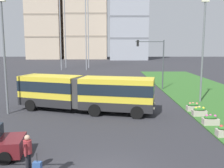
{
  "coord_description": "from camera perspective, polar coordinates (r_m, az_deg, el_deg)",
  "views": [
    {
      "loc": [
        0.21,
        -9.99,
        5.55
      ],
      "look_at": [
        0.25,
        12.29,
        2.2
      ],
      "focal_mm": 39.9,
      "sensor_mm": 36.0,
      "label": 1
    }
  ],
  "objects": [
    {
      "name": "articulated_bus",
      "position": [
        21.49,
        -6.33,
        -1.95
      ],
      "size": [
        12.03,
        5.47,
        3.0
      ],
      "color": "yellow",
      "rests_on": "ground"
    },
    {
      "name": "car_white_van",
      "position": [
        30.96,
        -11.75,
        -0.54
      ],
      "size": [
        4.5,
        2.23,
        1.58
      ],
      "color": "silver",
      "rests_on": "ground"
    },
    {
      "name": "pedestrian_crossing",
      "position": [
        11.93,
        -18.84,
        -14.35
      ],
      "size": [
        0.36,
        0.58,
        1.74
      ],
      "color": "black",
      "rests_on": "ground"
    },
    {
      "name": "rolling_suitcase",
      "position": [
        11.91,
        -16.84,
        -17.94
      ],
      "size": [
        0.38,
        0.28,
        0.97
      ],
      "color": "#335693",
      "rests_on": "ground"
    },
    {
      "name": "flower_planter_2",
      "position": [
        19.09,
        21.55,
        -7.63
      ],
      "size": [
        1.1,
        0.56,
        0.74
      ],
      "color": "#B7AD9E",
      "rests_on": "grass_median"
    },
    {
      "name": "flower_planter_3",
      "position": [
        21.15,
        19.28,
        -5.96
      ],
      "size": [
        1.1,
        0.56,
        0.74
      ],
      "color": "#B7AD9E",
      "rests_on": "grass_median"
    },
    {
      "name": "flower_planter_4",
      "position": [
        22.57,
        17.99,
        -5.0
      ],
      "size": [
        1.1,
        0.56,
        0.74
      ],
      "color": "#B7AD9E",
      "rests_on": "grass_median"
    },
    {
      "name": "traffic_light_far_right",
      "position": [
        32.47,
        9.59,
        6.31
      ],
      "size": [
        3.69,
        0.28,
        6.39
      ],
      "color": "#474C51",
      "rests_on": "ground"
    },
    {
      "name": "streetlight_left",
      "position": [
        22.0,
        -23.6,
        6.6
      ],
      "size": [
        0.7,
        0.28,
        9.25
      ],
      "color": "slate",
      "rests_on": "ground"
    },
    {
      "name": "streetlight_median",
      "position": [
        26.08,
        19.99,
        7.78
      ],
      "size": [
        0.7,
        0.28,
        9.96
      ],
      "color": "slate",
      "rests_on": "ground"
    },
    {
      "name": "apartment_tower_west",
      "position": [
        122.65,
        -15.03,
        16.76
      ],
      "size": [
        14.99,
        18.08,
        47.25
      ],
      "color": "#C6B299",
      "rests_on": "ground"
    },
    {
      "name": "apartment_tower_westcentre",
      "position": [
        119.12,
        -6.03,
        17.57
      ],
      "size": [
        18.96,
        14.59,
        48.58
      ],
      "color": "#C6B299",
      "rests_on": "ground"
    },
    {
      "name": "apartment_tower_centre",
      "position": [
        110.49,
        3.65,
        16.89
      ],
      "size": [
        15.73,
        15.78,
        43.15
      ],
      "color": "#9EA3AD",
      "rests_on": "ground"
    }
  ]
}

